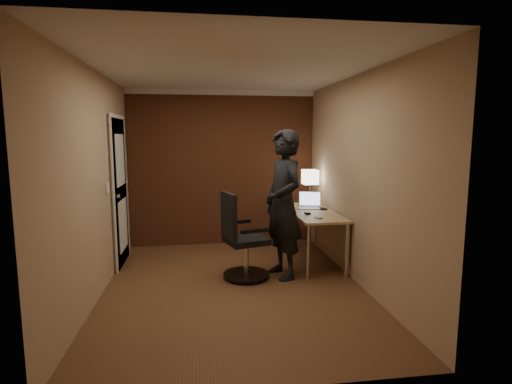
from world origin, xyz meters
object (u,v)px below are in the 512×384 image
mouse (307,213)px  laptop (310,203)px  phone (318,218)px  wallet (323,209)px  office_chair (241,242)px  desk_lamp (310,177)px  desk (317,220)px  person (283,204)px

mouse → laptop: bearing=66.7°
laptop → phone: (-0.11, -0.77, -0.06)m
wallet → office_chair: size_ratio=0.10×
desk_lamp → phone: desk_lamp is taller
desk → office_chair: 1.26m
laptop → wallet: size_ratio=3.45×
desk → mouse: bearing=-135.3°
laptop → person: (-0.57, -0.81, 0.13)m
desk → phone: 0.51m
desk_lamp → mouse: size_ratio=5.35×
phone → desk_lamp: bearing=63.4°
desk_lamp → phone: 1.13m
phone → office_chair: bearing=166.8°
laptop → person: 1.00m
phone → person: 0.50m
office_chair → person: (0.54, 0.02, 0.46)m
wallet → office_chair: (-1.25, -0.65, -0.27)m
laptop → phone: laptop is taller
wallet → person: person is taller
office_chair → person: bearing=2.1°
desk_lamp → person: 1.28m
desk → phone: size_ratio=13.04×
phone → office_chair: (-1.00, -0.06, -0.26)m
laptop → office_chair: (-1.11, -0.83, -0.32)m
mouse → phone: bearing=-80.9°
desk → person: person is taller
desk → wallet: size_ratio=13.64×
laptop → mouse: size_ratio=3.79×
phone → person: bearing=168.4°
desk_lamp → wallet: 0.61m
desk_lamp → desk: bearing=-94.6°
phone → person: (-0.46, -0.04, 0.19)m
wallet → desk: bearing=-135.6°
desk_lamp → mouse: desk_lamp is taller
desk_lamp → office_chair: 1.75m
mouse → phone: size_ratio=0.87×
wallet → phone: bearing=-112.9°
laptop → office_chair: 1.42m
mouse → desk_lamp: bearing=68.2°
wallet → office_chair: bearing=-152.6°
phone → person: size_ratio=0.06×
laptop → mouse: (-0.17, -0.49, -0.05)m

